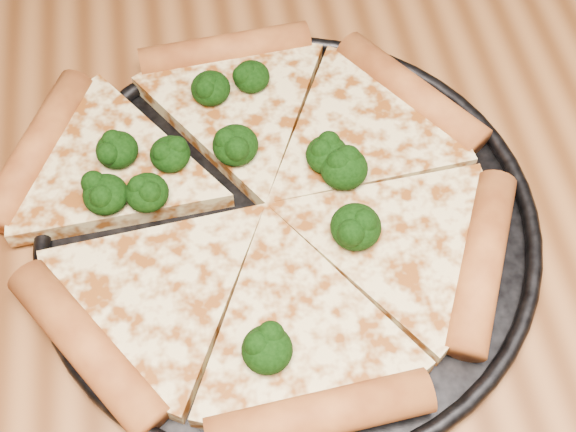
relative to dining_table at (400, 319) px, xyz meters
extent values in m
cube|color=brown|center=(0.00, 0.00, 0.07)|extent=(1.20, 0.90, 0.04)
cylinder|color=black|center=(-0.09, 0.05, 0.09)|extent=(0.35, 0.35, 0.01)
torus|color=black|center=(-0.09, 0.05, 0.10)|extent=(0.37, 0.37, 0.01)
cylinder|color=#BD672F|center=(0.03, 0.15, 0.11)|extent=(0.10, 0.13, 0.03)
cylinder|color=#BD672F|center=(-0.11, 0.21, 0.11)|extent=(0.14, 0.04, 0.03)
cylinder|color=#BD672F|center=(-0.26, 0.14, 0.11)|extent=(0.09, 0.14, 0.03)
cylinder|color=#BD672F|center=(-0.23, -0.03, 0.11)|extent=(0.10, 0.13, 0.03)
cylinder|color=#BD672F|center=(-0.09, -0.10, 0.11)|extent=(0.14, 0.04, 0.03)
cylinder|color=#BD672F|center=(0.04, -0.01, 0.11)|extent=(0.09, 0.14, 0.03)
ellipsoid|color=black|center=(-0.20, 0.12, 0.12)|extent=(0.03, 0.03, 0.02)
ellipsoid|color=black|center=(-0.16, 0.11, 0.12)|extent=(0.03, 0.03, 0.02)
ellipsoid|color=black|center=(-0.04, 0.07, 0.12)|extent=(0.04, 0.04, 0.03)
ellipsoid|color=black|center=(-0.04, 0.02, 0.12)|extent=(0.04, 0.04, 0.03)
ellipsoid|color=black|center=(-0.12, 0.11, 0.12)|extent=(0.03, 0.03, 0.03)
ellipsoid|color=black|center=(-0.18, 0.07, 0.12)|extent=(0.03, 0.03, 0.02)
ellipsoid|color=black|center=(-0.05, 0.09, 0.12)|extent=(0.03, 0.03, 0.02)
ellipsoid|color=black|center=(-0.13, 0.16, 0.12)|extent=(0.03, 0.03, 0.02)
ellipsoid|color=black|center=(-0.12, -0.05, 0.12)|extent=(0.02, 0.02, 0.02)
ellipsoid|color=black|center=(-0.09, 0.17, 0.12)|extent=(0.03, 0.03, 0.02)
ellipsoid|color=black|center=(-0.21, 0.08, 0.12)|extent=(0.03, 0.03, 0.02)
ellipsoid|color=black|center=(-0.12, -0.06, 0.12)|extent=(0.03, 0.03, 0.02)
camera|label=1|loc=(-0.13, -0.23, 0.56)|focal=46.49mm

